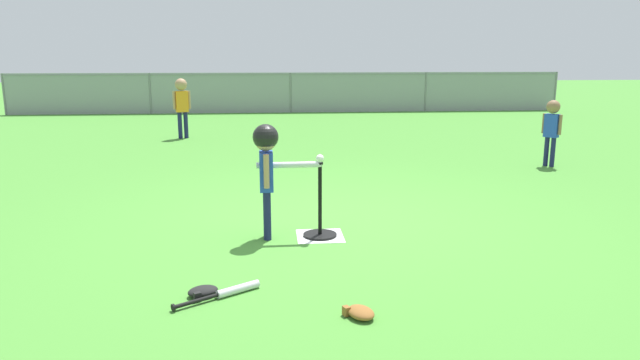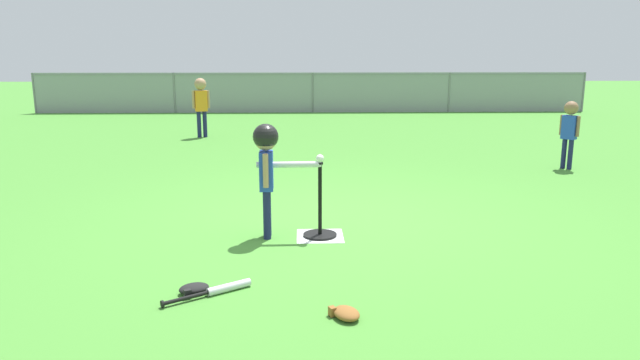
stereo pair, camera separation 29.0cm
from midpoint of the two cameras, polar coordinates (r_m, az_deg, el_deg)
name	(u,v)px [view 2 (the right image)]	position (r m, az deg, el deg)	size (l,w,h in m)	color
ground_plane	(334,220)	(6.07, 2.72, -3.99)	(60.00, 60.00, 0.00)	#478C33
home_plate	(320,236)	(5.55, 1.51, -5.53)	(0.44, 0.44, 0.01)	white
batting_tee	(320,224)	(5.51, 1.51, -4.41)	(0.32, 0.32, 0.72)	black
baseball_on_tee	(320,158)	(5.36, 1.55, 2.13)	(0.07, 0.07, 0.07)	white
batter_child	(267,157)	(5.35, -3.68, 2.23)	(0.63, 0.31, 1.08)	#191E4C
fielder_deep_left	(201,99)	(12.14, -10.96, 7.79)	(0.34, 0.24, 1.21)	#191E4C
fielder_deep_center	(570,126)	(9.45, 24.18, 4.90)	(0.22, 0.24, 1.01)	#191E4C
spare_bat_silver	(220,289)	(4.32, -7.88, -10.63)	(0.60, 0.42, 0.06)	silver
glove_by_plate	(194,289)	(4.35, -10.43, -10.50)	(0.27, 0.24, 0.07)	black
glove_near_bats	(346,313)	(3.92, 4.73, -12.96)	(0.24, 0.27, 0.07)	brown
outfield_fence	(313,91)	(17.03, -0.22, 8.74)	(16.06, 0.06, 1.15)	slate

